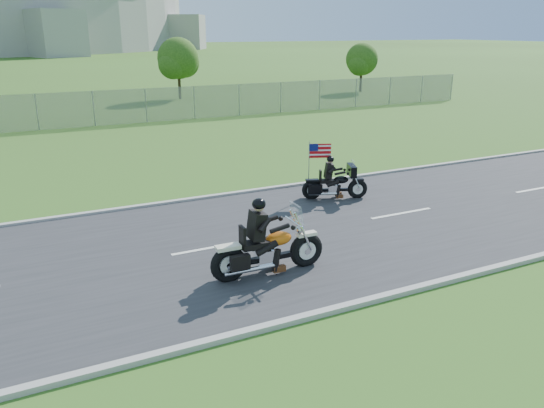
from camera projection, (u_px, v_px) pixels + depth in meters
name	position (u px, v px, depth m)	size (l,w,h in m)	color
ground	(283.00, 236.00, 14.34)	(420.00, 420.00, 0.00)	#304C18
road	(283.00, 235.00, 14.34)	(120.00, 8.00, 0.04)	#28282B
curb_north	(229.00, 194.00, 17.79)	(120.00, 0.18, 0.12)	#9E9B93
curb_south	(373.00, 300.00, 10.87)	(120.00, 0.18, 0.12)	#9E9B93
fence	(37.00, 112.00, 29.05)	(60.00, 0.03, 2.00)	gray
tree_fence_near	(179.00, 60.00, 41.57)	(3.52, 3.28, 4.75)	#382316
tree_fence_far	(362.00, 61.00, 46.58)	(3.08, 2.87, 4.20)	#382316
motorcycle_lead	(267.00, 251.00, 11.93)	(2.77, 0.68, 1.87)	black
motorcycle_follow	(335.00, 185.00, 17.29)	(2.08, 1.10, 1.82)	black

